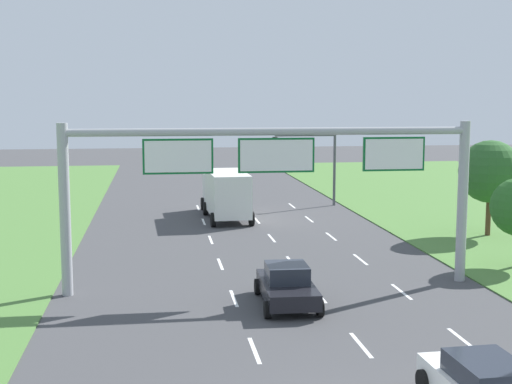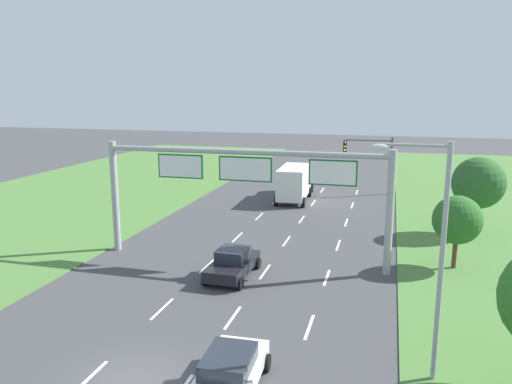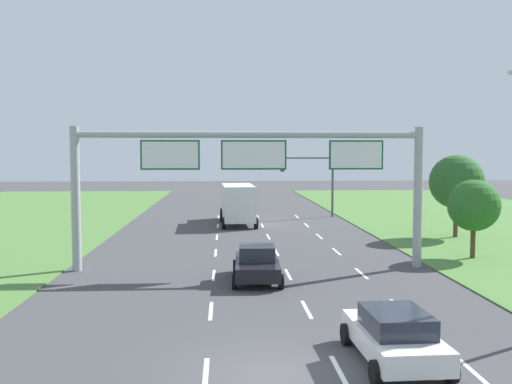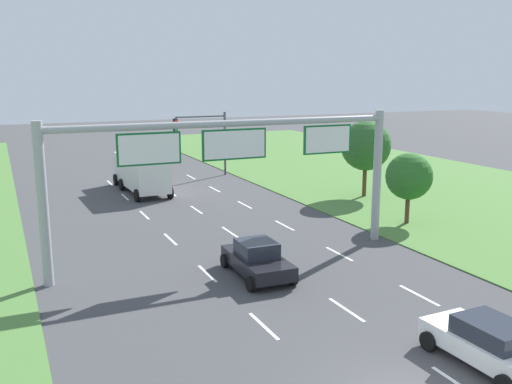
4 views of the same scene
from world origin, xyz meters
TOP-DOWN VIEW (x-y plane):
  - ground_plane at (0.00, 0.00)m, footprint 200.00×200.00m
  - lane_dashes_inner_left at (-1.75, 9.00)m, footprint 0.14×56.40m
  - lane_dashes_inner_right at (1.75, 9.00)m, footprint 0.14×56.40m
  - lane_dashes_slip at (5.25, 9.00)m, footprint 0.14×56.40m
  - car_near_red at (3.37, 0.60)m, footprint 2.26×4.17m
  - car_lead_silver at (0.20, 10.84)m, footprint 2.29×4.39m
  - box_truck at (-0.18, 31.28)m, footprint 2.90×8.12m
  - sign_gantry at (0.11, 13.41)m, footprint 17.24×0.44m
  - traffic_light_mast at (6.47, 35.78)m, footprint 4.76×0.49m
  - roadside_tree_mid at (12.13, 15.32)m, footprint 2.77×2.77m
  - roadside_tree_far at (14.29, 22.84)m, footprint 3.61×3.61m

SIDE VIEW (x-z plane):
  - ground_plane at x=0.00m, z-range 0.00..0.00m
  - lane_dashes_inner_left at x=-1.75m, z-range 0.00..0.01m
  - lane_dashes_inner_right at x=1.75m, z-range 0.00..0.01m
  - lane_dashes_slip at x=5.25m, z-range 0.00..0.01m
  - car_near_red at x=3.37m, z-range 0.02..1.50m
  - car_lead_silver at x=0.20m, z-range -0.02..1.56m
  - box_truck at x=-0.18m, z-range 0.13..3.31m
  - roadside_tree_mid at x=12.13m, z-range 0.75..5.04m
  - roadside_tree_far at x=14.29m, z-range 0.98..6.56m
  - traffic_light_mast at x=6.47m, z-range 1.07..6.67m
  - sign_gantry at x=0.11m, z-range 1.45..8.45m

